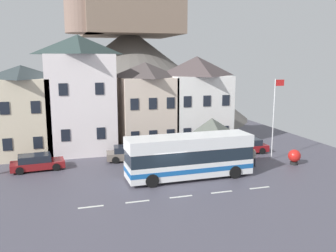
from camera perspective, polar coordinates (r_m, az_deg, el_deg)
name	(u,v)px	position (r m, az deg, el deg)	size (l,w,h in m)	color
ground_plane	(169,184)	(27.62, 0.16, -9.02)	(40.00, 60.00, 0.07)	#4B4955
townhouse_00	(24,111)	(37.39, -21.63, 2.23)	(5.06, 6.09, 8.60)	beige
townhouse_01	(80,94)	(37.58, -13.65, 4.94)	(6.42, 6.98, 11.50)	white
townhouse_02	(146,105)	(38.23, -3.51, 3.30)	(5.40, 6.11, 8.84)	beige
townhouse_03	(196,100)	(39.78, 4.45, 4.01)	(6.26, 5.96, 9.45)	white
hilltop_castle	(129,68)	(58.32, -6.05, 9.06)	(36.94, 36.94, 23.09)	#605B56
transit_bus	(189,157)	(28.44, 3.35, -4.82)	(9.92, 2.91, 3.36)	white
bus_shelter	(212,127)	(32.80, 6.86, -0.15)	(3.60, 3.60, 3.99)	#473D33
parked_car_00	(245,146)	(36.84, 11.95, -3.12)	(4.60, 2.02, 1.38)	maroon
parked_car_01	(130,153)	(33.65, -5.94, -4.26)	(4.54, 2.24, 1.35)	#73675C
parked_car_02	(37,162)	(32.53, -19.86, -5.39)	(4.44, 2.22, 1.32)	maroon
pedestrian_00	(254,156)	(32.34, 13.27, -4.63)	(0.34, 0.34, 1.54)	#2D2D38
pedestrian_01	(237,155)	(32.71, 10.75, -4.45)	(0.35, 0.33, 1.59)	#38332D
pedestrian_02	(222,158)	(31.52, 8.41, -5.00)	(0.34, 0.34, 1.52)	#2D2D38
public_bench	(215,150)	(35.86, 7.32, -3.68)	(1.55, 0.48, 0.87)	#33473D
flagpole	(274,114)	(34.42, 16.30, 1.86)	(0.95, 0.10, 7.42)	silver
harbour_buoy	(294,156)	(33.99, 19.15, -4.49)	(1.10, 1.10, 1.35)	black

